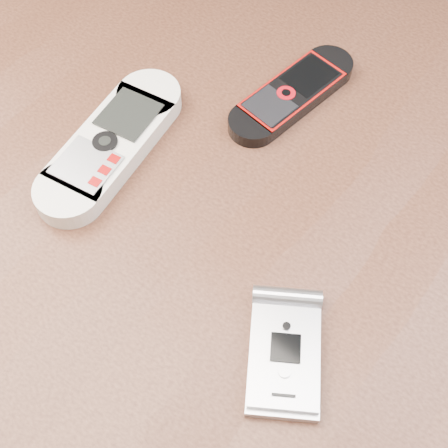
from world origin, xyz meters
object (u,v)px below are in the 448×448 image
(table, at_px, (220,284))
(nokia_black_red, at_px, (292,94))
(nokia_white, at_px, (111,143))
(motorola_razr, at_px, (285,355))

(table, distance_m, nokia_black_red, 0.19)
(table, xyz_separation_m, nokia_white, (-0.12, 0.01, 0.12))
(nokia_white, relative_size, nokia_black_red, 1.21)
(table, bearing_deg, nokia_white, 176.23)
(nokia_black_red, bearing_deg, motorola_razr, -48.59)
(table, height_order, motorola_razr, motorola_razr)
(nokia_white, distance_m, motorola_razr, 0.24)
(nokia_black_red, xyz_separation_m, motorola_razr, (0.13, -0.22, 0.00))
(nokia_white, xyz_separation_m, nokia_black_red, (0.09, 0.15, -0.00))
(nokia_white, bearing_deg, motorola_razr, -24.04)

